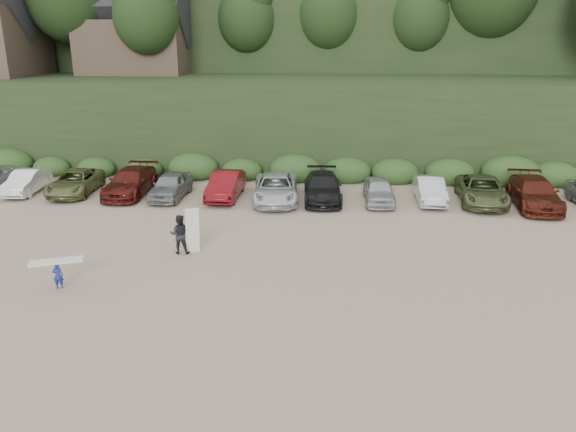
{
  "coord_description": "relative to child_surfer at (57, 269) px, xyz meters",
  "views": [
    {
      "loc": [
        3.49,
        -20.81,
        9.16
      ],
      "look_at": [
        1.58,
        3.0,
        1.3
      ],
      "focal_mm": 35.0,
      "sensor_mm": 36.0,
      "label": 1
    }
  ],
  "objects": [
    {
      "name": "hillside_backdrop",
      "position": [
        6.33,
        38.33,
        10.45
      ],
      "size": [
        90.0,
        41.5,
        28.0
      ],
      "color": "black",
      "rests_on": "ground"
    },
    {
      "name": "child_surfer",
      "position": [
        0.0,
        0.0,
        0.0
      ],
      "size": [
        1.95,
        1.15,
        1.13
      ],
      "color": "navy",
      "rests_on": "ground"
    },
    {
      "name": "parked_cars",
      "position": [
        7.17,
        12.39,
        -0.03
      ],
      "size": [
        36.99,
        6.03,
        1.59
      ],
      "color": "#AEAEB2",
      "rests_on": "ground"
    },
    {
      "name": "ground",
      "position": [
        6.59,
        2.4,
        -0.77
      ],
      "size": [
        120.0,
        120.0,
        0.0
      ],
      "primitive_type": "plane",
      "color": "tan",
      "rests_on": "ground"
    },
    {
      "name": "adult_surfer",
      "position": [
        3.67,
        3.84,
        0.12
      ],
      "size": [
        1.33,
        0.72,
        2.06
      ],
      "color": "black",
      "rests_on": "ground"
    }
  ]
}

